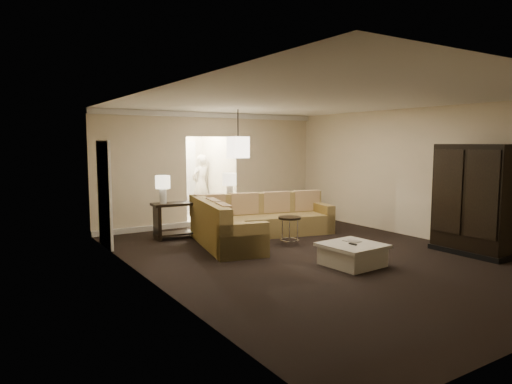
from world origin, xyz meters
TOP-DOWN VIEW (x-y plane):
  - ground at (0.00, 0.00)m, footprint 8.00×8.00m
  - wall_back at (0.00, 4.00)m, footprint 6.00×0.04m
  - wall_left at (-3.00, 0.00)m, footprint 0.04×8.00m
  - wall_right at (3.00, 0.00)m, footprint 0.04×8.00m
  - ceiling at (0.00, 0.00)m, footprint 6.00×8.00m
  - crown_molding at (0.00, 3.95)m, footprint 6.00×0.10m
  - baseboard at (0.00, 3.95)m, footprint 6.00×0.10m
  - side_door at (-2.97, 2.80)m, footprint 0.05×0.90m
  - foyer at (0.00, 5.34)m, footprint 1.44×2.02m
  - sectional_sofa at (-0.13, 1.85)m, footprint 3.54×2.62m
  - coffee_table at (0.17, -0.80)m, footprint 0.98×0.98m
  - console_table at (-0.98, 2.80)m, footprint 2.03×0.61m
  - armoire at (2.59, -1.40)m, footprint 0.60×1.41m
  - drink_table at (0.20, 1.00)m, footprint 0.46×0.46m
  - table_lamp_left at (-1.75, 2.86)m, footprint 0.31×0.31m
  - table_lamp_right at (-0.20, 2.74)m, footprint 0.31×0.31m
  - pendant_light at (0.00, 2.70)m, footprint 0.38×0.38m
  - person at (0.45, 5.60)m, footprint 0.79×0.63m

SIDE VIEW (x-z plane):
  - ground at x=0.00m, z-range 0.00..0.00m
  - baseboard at x=0.00m, z-range 0.00..0.12m
  - coffee_table at x=0.17m, z-range 0.00..0.38m
  - sectional_sofa at x=-0.13m, z-range -0.09..0.84m
  - drink_table at x=0.20m, z-range 0.12..0.70m
  - console_table at x=-0.98m, z-range 0.07..0.85m
  - person at x=0.45m, z-range 0.00..1.90m
  - armoire at x=2.59m, z-range -0.04..1.99m
  - side_door at x=-2.97m, z-range 0.00..2.10m
  - table_lamp_left at x=-1.75m, z-range 0.87..1.47m
  - table_lamp_right at x=-0.20m, z-range 0.87..1.47m
  - foyer at x=0.00m, z-range -0.10..2.70m
  - wall_back at x=0.00m, z-range 0.00..2.80m
  - wall_left at x=-3.00m, z-range 0.00..2.80m
  - wall_right at x=3.00m, z-range 0.00..2.80m
  - pendant_light at x=0.00m, z-range 1.41..2.50m
  - crown_molding at x=0.00m, z-range 2.67..2.79m
  - ceiling at x=0.00m, z-range 2.79..2.81m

